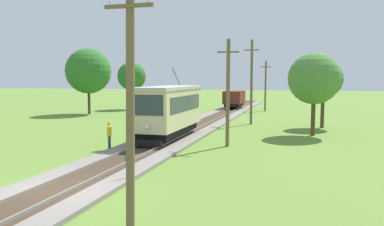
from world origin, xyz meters
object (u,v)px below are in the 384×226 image
(utility_pole_foreground, at_px, (130,104))
(trackside_signal_marker, at_px, (128,166))
(utility_pole_far, at_px, (265,85))
(utility_pole_near_tram, at_px, (228,92))
(red_tram, at_px, (169,110))
(track_worker, at_px, (109,134))
(utility_pole_mid, at_px, (251,81))
(tree_left_far, at_px, (132,76))
(freight_car, at_px, (234,99))
(tree_right_near, at_px, (323,79))
(tree_right_far, at_px, (88,71))
(tree_left_near, at_px, (314,79))

(utility_pole_foreground, xyz_separation_m, trackside_signal_marker, (-2.49, 4.96, -3.01))
(utility_pole_far, bearing_deg, utility_pole_near_tram, -90.00)
(red_tram, relative_size, track_worker, 4.79)
(utility_pole_foreground, height_order, track_worker, utility_pole_foreground)
(red_tram, height_order, utility_pole_far, utility_pole_far)
(utility_pole_mid, height_order, trackside_signal_marker, utility_pole_mid)
(tree_left_far, bearing_deg, trackside_signal_marker, -65.32)
(freight_car, distance_m, utility_pole_foreground, 43.33)
(utility_pole_mid, distance_m, tree_right_near, 6.45)
(red_tram, distance_m, tree_right_far, 22.97)
(trackside_signal_marker, xyz_separation_m, tree_left_near, (7.94, 15.87, 3.69))
(utility_pole_foreground, bearing_deg, tree_left_near, 75.32)
(utility_pole_near_tram, xyz_separation_m, track_worker, (-6.73, -3.27, -2.55))
(utility_pole_foreground, height_order, tree_left_far, utility_pole_foreground)
(freight_car, relative_size, utility_pole_near_tram, 0.76)
(utility_pole_mid, relative_size, utility_pole_far, 1.19)
(track_worker, bearing_deg, utility_pole_mid, 30.55)
(utility_pole_near_tram, xyz_separation_m, tree_left_far, (-18.49, 25.28, 1.15))
(utility_pole_mid, bearing_deg, utility_pole_foreground, -90.00)
(trackside_signal_marker, xyz_separation_m, track_worker, (-4.25, 6.27, 0.32))
(red_tram, distance_m, trackside_signal_marker, 10.89)
(utility_pole_near_tram, bearing_deg, utility_pole_far, 90.00)
(freight_car, xyz_separation_m, trackside_signal_marker, (1.90, -38.10, -0.89))
(utility_pole_near_tram, relative_size, tree_left_far, 1.02)
(red_tram, distance_m, utility_pole_near_tram, 4.71)
(tree_left_near, xyz_separation_m, tree_left_far, (-23.95, 18.95, 0.32))
(trackside_signal_marker, distance_m, tree_left_near, 18.13)
(freight_car, relative_size, tree_left_near, 0.82)
(freight_car, bearing_deg, utility_pole_far, -14.55)
(utility_pole_mid, distance_m, track_worker, 17.12)
(utility_pole_foreground, bearing_deg, trackside_signal_marker, 116.64)
(tree_right_near, bearing_deg, utility_pole_mid, 173.46)
(utility_pole_far, relative_size, trackside_signal_marker, 5.69)
(tree_left_far, bearing_deg, utility_pole_mid, -35.38)
(freight_car, height_order, tree_right_far, tree_right_far)
(red_tram, relative_size, utility_pole_foreground, 1.19)
(tree_right_near, bearing_deg, track_worker, -131.82)
(track_worker, distance_m, tree_right_far, 25.01)
(utility_pole_mid, xyz_separation_m, tree_left_near, (5.46, -5.82, 0.26))
(utility_pole_mid, bearing_deg, tree_left_far, 144.62)
(freight_car, distance_m, tree_right_near, 20.44)
(utility_pole_near_tram, distance_m, tree_right_near, 13.12)
(red_tram, xyz_separation_m, trackside_signal_marker, (1.89, -10.61, -1.53))
(utility_pole_near_tram, distance_m, trackside_signal_marker, 10.26)
(utility_pole_foreground, bearing_deg, tree_right_far, 122.87)
(utility_pole_near_tram, relative_size, utility_pole_mid, 0.86)
(utility_pole_far, bearing_deg, freight_car, 165.45)
(red_tram, height_order, freight_car, red_tram)
(trackside_signal_marker, height_order, tree_left_far, tree_left_far)
(tree_right_far, bearing_deg, tree_right_near, -12.10)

